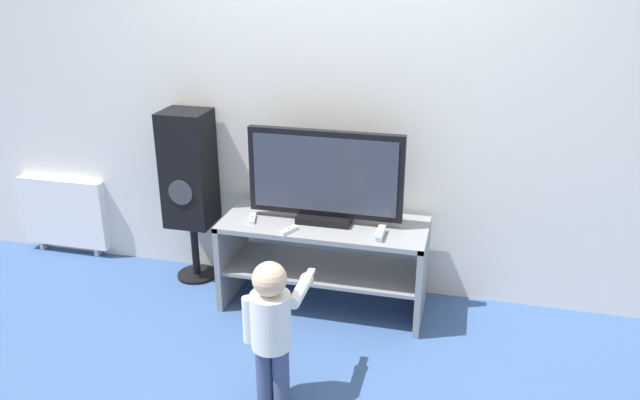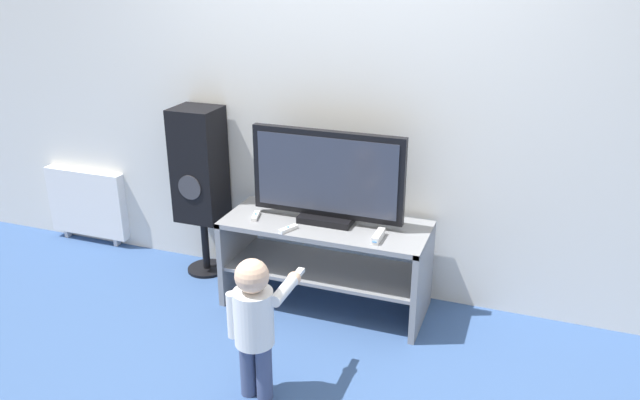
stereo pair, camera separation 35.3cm
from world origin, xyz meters
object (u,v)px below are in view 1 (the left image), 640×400
remote_secondary (289,230)px  radiator (64,213)px  speaker_tower (189,173)px  game_console (380,234)px  child (272,321)px  television (325,178)px  remote_primary (252,219)px

remote_secondary → radiator: size_ratio=0.20×
speaker_tower → game_console: bearing=-11.6°
remote_secondary → child: 0.78m
television → speaker_tower: (-0.94, 0.12, -0.09)m
remote_primary → child: child is taller
television → remote_secondary: bearing=-128.3°
child → speaker_tower: (-0.92, 1.09, 0.31)m
radiator → remote_primary: bearing=-12.0°
remote_primary → child: size_ratio=0.18×
television → child: bearing=-91.5°
television → game_console: bearing=-22.0°
child → radiator: (-2.00, 1.20, -0.13)m
child → radiator: child is taller
remote_secondary → radiator: 1.93m
remote_primary → speaker_tower: speaker_tower is taller
remote_primary → speaker_tower: bearing=156.5°
remote_primary → speaker_tower: size_ratio=0.12×
remote_secondary → child: child is taller
child → remote_primary: bearing=115.2°
television → remote_primary: 0.52m
television → game_console: size_ratio=5.65×
game_console → child: bearing=-115.3°
game_console → speaker_tower: (-1.30, 0.27, 0.17)m
child → game_console: bearing=64.7°
speaker_tower → remote_primary: bearing=-23.5°
child → speaker_tower: size_ratio=0.66×
remote_secondary → radiator: remote_secondary is taller
game_console → remote_secondary: 0.53m
remote_secondary → child: (0.14, -0.75, -0.13)m
remote_primary → child: 0.96m
television → speaker_tower: bearing=172.6°
game_console → speaker_tower: size_ratio=0.14×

